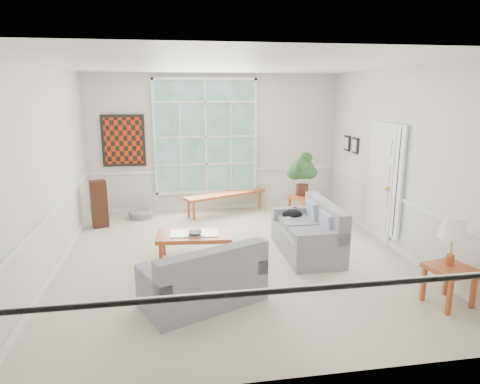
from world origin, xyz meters
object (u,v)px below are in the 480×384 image
Objects in this scene: loveseat_right at (307,229)px; coffee_table at (195,247)px; end_table at (305,209)px; side_table at (448,285)px; loveseat_front at (203,273)px.

coffee_table is (-1.84, 0.03, -0.21)m from loveseat_right.
loveseat_right is at bearing -106.61° from end_table.
end_table is (0.51, 1.70, -0.15)m from loveseat_right.
side_table is at bearing -58.06° from loveseat_right.
end_table is (2.35, 1.67, 0.06)m from coffee_table.
side_table is at bearing -79.08° from end_table.
end_table reaches higher than coffee_table.
end_table is at bearing 100.92° from side_table.
loveseat_right is 3.12× the size of side_table.
side_table is at bearing -27.98° from coffee_table.
loveseat_front is 3.90m from end_table.
end_table is 1.08× the size of side_table.
end_table is at bearing 40.40° from coffee_table.
loveseat_right reaches higher than side_table.
loveseat_front is at bearing 169.98° from side_table.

